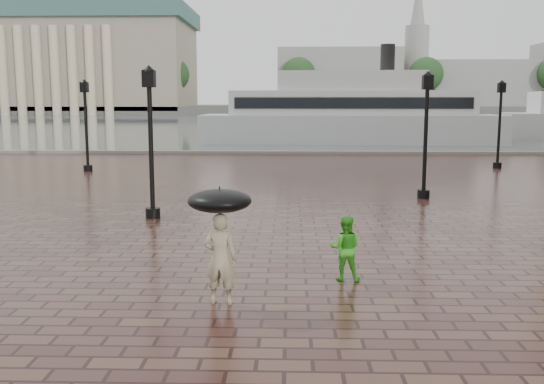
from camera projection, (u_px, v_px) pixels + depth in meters
The scene contains 12 objects.
ground at pixel (424, 361), 8.28m from camera, with size 300.00×300.00×0.00m, color #331B17.
harbour_water at pixel (302, 122), 99.18m from camera, with size 240.00×240.00×0.00m, color #4D575E.
quay_edge at pixel (318, 154), 39.90m from camera, with size 80.00×0.60×0.30m, color slate.
far_shore at pixel (297, 109), 166.22m from camera, with size 300.00×60.00×2.00m, color #4C4C47.
museum at pixel (78, 58), 150.73m from camera, with size 57.00×32.50×26.00m.
distant_skyline at pixel (487, 76), 153.62m from camera, with size 102.50×22.00×33.00m.
far_trees at pixel (299, 75), 143.22m from camera, with size 188.00×8.00×13.50m.
street_lamps at pixel (299, 129), 25.26m from camera, with size 21.44×14.44×4.40m.
adult_pedestrian at pixel (220, 259), 10.52m from camera, with size 0.59×0.39×1.62m, color tan.
child_pedestrian at pixel (345, 248), 11.92m from camera, with size 0.63×0.49×1.29m, color green.
ferry_near at pixel (350, 114), 49.46m from camera, with size 24.38×6.50×7.95m.
umbrella at pixel (220, 201), 10.37m from camera, with size 1.10×1.10×1.12m.
Camera 1 is at (-1.85, -7.89, 3.54)m, focal length 40.00 mm.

